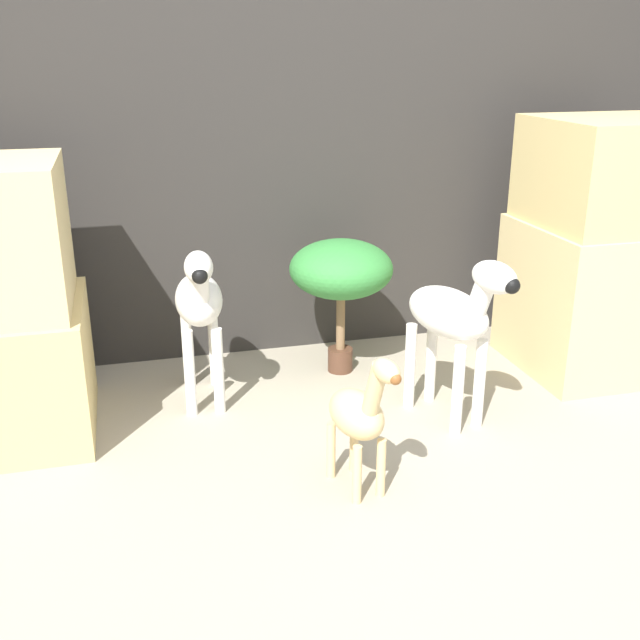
{
  "coord_description": "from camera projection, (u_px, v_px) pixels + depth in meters",
  "views": [
    {
      "loc": [
        -0.76,
        -1.64,
        1.39
      ],
      "look_at": [
        -0.05,
        1.02,
        0.38
      ],
      "focal_mm": 42.0,
      "sensor_mm": 36.0,
      "label": 1
    }
  ],
  "objects": [
    {
      "name": "zebra_left",
      "position": [
        199.0,
        303.0,
        2.95
      ],
      "size": [
        0.21,
        0.53,
        0.69
      ],
      "color": "white",
      "rests_on": "ground_plane"
    },
    {
      "name": "potted_palm_front",
      "position": [
        341.0,
        272.0,
        3.24
      ],
      "size": [
        0.45,
        0.45,
        0.6
      ],
      "color": "#513323",
      "rests_on": "ground_plane"
    },
    {
      "name": "rock_pillar_right",
      "position": [
        603.0,
        251.0,
        3.29
      ],
      "size": [
        0.67,
        0.65,
        1.11
      ],
      "color": "#DBC184",
      "rests_on": "ground_plane"
    },
    {
      "name": "giraffe_figurine",
      "position": [
        360.0,
        414.0,
        2.4
      ],
      "size": [
        0.2,
        0.37,
        0.52
      ],
      "color": "#E0C184",
      "rests_on": "ground_plane"
    },
    {
      "name": "ground_plane",
      "position": [
        427.0,
        559.0,
        2.15
      ],
      "size": [
        14.0,
        14.0,
        0.0
      ],
      "primitive_type": "plane",
      "color": "#9E937F"
    },
    {
      "name": "zebra_right",
      "position": [
        454.0,
        316.0,
        2.81
      ],
      "size": [
        0.3,
        0.53,
        0.69
      ],
      "color": "white",
      "rests_on": "ground_plane"
    },
    {
      "name": "wall_back",
      "position": [
        290.0,
        114.0,
        3.33
      ],
      "size": [
        6.4,
        0.08,
        2.2
      ],
      "color": "#2D2B28",
      "rests_on": "ground_plane"
    }
  ]
}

